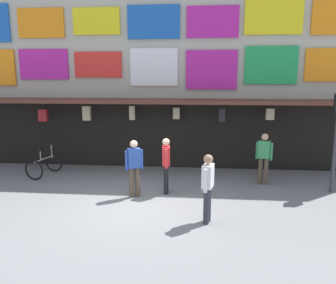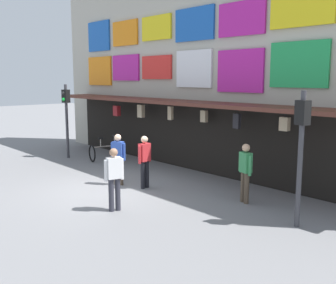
{
  "view_description": "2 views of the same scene",
  "coord_description": "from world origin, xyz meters",
  "px_view_note": "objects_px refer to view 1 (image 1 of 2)",
  "views": [
    {
      "loc": [
        1.66,
        -8.54,
        3.44
      ],
      "look_at": [
        0.72,
        1.81,
        1.42
      ],
      "focal_mm": 35.64,
      "sensor_mm": 36.0,
      "label": 1
    },
    {
      "loc": [
        10.31,
        -6.69,
        3.47
      ],
      "look_at": [
        1.78,
        1.05,
        1.61
      ],
      "focal_mm": 42.41,
      "sensor_mm": 36.0,
      "label": 2
    }
  ],
  "objects_px": {
    "bicycle_parked": "(44,165)",
    "pedestrian_in_red": "(134,165)",
    "pedestrian_in_black": "(264,156)",
    "pedestrian_in_blue": "(208,185)",
    "pedestrian_in_yellow": "(166,163)"
  },
  "relations": [
    {
      "from": "bicycle_parked",
      "to": "pedestrian_in_yellow",
      "type": "distance_m",
      "value": 4.72
    },
    {
      "from": "pedestrian_in_black",
      "to": "pedestrian_in_yellow",
      "type": "bearing_deg",
      "value": -159.73
    },
    {
      "from": "bicycle_parked",
      "to": "pedestrian_in_black",
      "type": "distance_m",
      "value": 7.55
    },
    {
      "from": "bicycle_parked",
      "to": "pedestrian_in_red",
      "type": "bearing_deg",
      "value": -26.73
    },
    {
      "from": "pedestrian_in_yellow",
      "to": "pedestrian_in_blue",
      "type": "height_order",
      "value": "same"
    },
    {
      "from": "pedestrian_in_black",
      "to": "pedestrian_in_red",
      "type": "distance_m",
      "value": 4.23
    },
    {
      "from": "pedestrian_in_yellow",
      "to": "pedestrian_in_red",
      "type": "height_order",
      "value": "same"
    },
    {
      "from": "pedestrian_in_black",
      "to": "pedestrian_in_blue",
      "type": "bearing_deg",
      "value": -121.19
    },
    {
      "from": "bicycle_parked",
      "to": "pedestrian_in_red",
      "type": "height_order",
      "value": "pedestrian_in_red"
    },
    {
      "from": "pedestrian_in_red",
      "to": "bicycle_parked",
      "type": "bearing_deg",
      "value": 153.27
    },
    {
      "from": "pedestrian_in_black",
      "to": "bicycle_parked",
      "type": "bearing_deg",
      "value": 177.85
    },
    {
      "from": "bicycle_parked",
      "to": "pedestrian_in_red",
      "type": "distance_m",
      "value": 4.05
    },
    {
      "from": "bicycle_parked",
      "to": "pedestrian_in_yellow",
      "type": "bearing_deg",
      "value": -17.55
    },
    {
      "from": "bicycle_parked",
      "to": "pedestrian_in_black",
      "type": "relative_size",
      "value": 0.76
    },
    {
      "from": "bicycle_parked",
      "to": "pedestrian_in_blue",
      "type": "relative_size",
      "value": 0.76
    }
  ]
}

